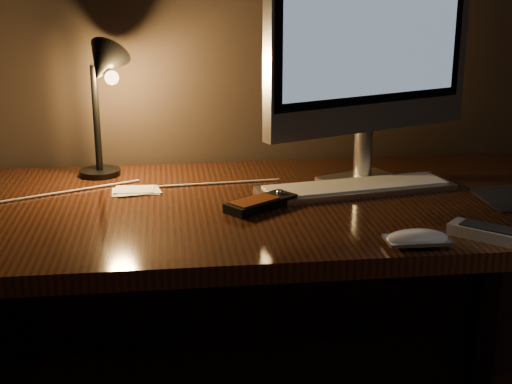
{
  "coord_description": "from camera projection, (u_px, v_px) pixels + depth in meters",
  "views": [
    {
      "loc": [
        -0.19,
        0.31,
        1.24
      ],
      "look_at": [
        -0.01,
        1.73,
        0.81
      ],
      "focal_mm": 50.0,
      "sensor_mm": 36.0,
      "label": 1
    }
  ],
  "objects": [
    {
      "name": "tv_remote",
      "position": [
        507.0,
        236.0,
        1.37
      ],
      "size": [
        0.2,
        0.2,
        0.03
      ],
      "rotation": [
        0.0,
        0.0,
        -0.78
      ],
      "color": "gray",
      "rests_on": "desk"
    },
    {
      "name": "desk_lamp",
      "position": [
        103.0,
        84.0,
        1.75
      ],
      "size": [
        0.17,
        0.18,
        0.36
      ],
      "rotation": [
        0.0,
        0.0,
        -0.08
      ],
      "color": "black",
      "rests_on": "desk"
    },
    {
      "name": "cable",
      "position": [
        145.0,
        188.0,
        1.72
      ],
      "size": [
        0.65,
        0.15,
        0.01
      ],
      "primitive_type": "cylinder",
      "rotation": [
        0.0,
        1.57,
        0.22
      ],
      "color": "white",
      "rests_on": "desk"
    },
    {
      "name": "keyboard",
      "position": [
        356.0,
        187.0,
        1.71
      ],
      "size": [
        0.49,
        0.21,
        0.02
      ],
      "primitive_type": "cube",
      "rotation": [
        0.0,
        0.0,
        0.17
      ],
      "color": "silver",
      "rests_on": "desk"
    },
    {
      "name": "media_remote",
      "position": [
        261.0,
        203.0,
        1.58
      ],
      "size": [
        0.18,
        0.15,
        0.03
      ],
      "rotation": [
        0.0,
        0.0,
        0.63
      ],
      "color": "black",
      "rests_on": "desk"
    },
    {
      "name": "mouse",
      "position": [
        417.0,
        241.0,
        1.35
      ],
      "size": [
        0.12,
        0.06,
        0.02
      ],
      "primitive_type": "ellipsoid",
      "rotation": [
        0.0,
        0.0,
        -0.01
      ],
      "color": "white",
      "rests_on": "desk"
    },
    {
      "name": "desk",
      "position": [
        250.0,
        243.0,
        1.73
      ],
      "size": [
        1.6,
        0.75,
        0.75
      ],
      "color": "#35180C",
      "rests_on": "ground"
    },
    {
      "name": "monitor",
      "position": [
        373.0,
        36.0,
        1.67
      ],
      "size": [
        0.55,
        0.26,
        0.61
      ],
      "rotation": [
        0.0,
        0.0,
        0.4
      ],
      "color": "silver",
      "rests_on": "desk"
    },
    {
      "name": "papers",
      "position": [
        136.0,
        191.0,
        1.7
      ],
      "size": [
        0.12,
        0.08,
        0.01
      ],
      "primitive_type": "cube",
      "rotation": [
        0.0,
        0.0,
        0.05
      ],
      "color": "white",
      "rests_on": "desk"
    }
  ]
}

